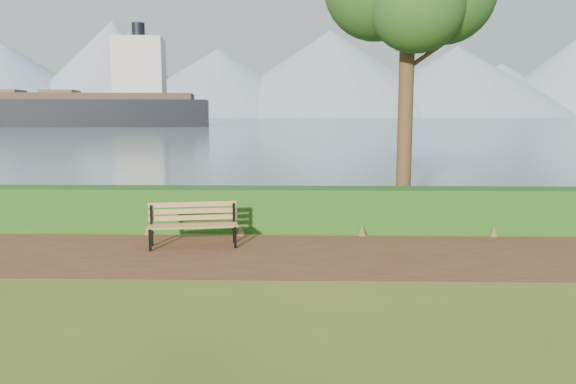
{
  "coord_description": "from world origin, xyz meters",
  "views": [
    {
      "loc": [
        0.27,
        -10.19,
        2.7
      ],
      "look_at": [
        -0.03,
        1.2,
        1.1
      ],
      "focal_mm": 35.0,
      "sensor_mm": 36.0,
      "label": 1
    }
  ],
  "objects": [
    {
      "name": "ground",
      "position": [
        0.0,
        0.0,
        0.0
      ],
      "size": [
        140.0,
        140.0,
        0.0
      ],
      "primitive_type": "plane",
      "color": "#475D1A",
      "rests_on": "ground"
    },
    {
      "name": "water",
      "position": [
        0.0,
        260.0,
        0.01
      ],
      "size": [
        700.0,
        510.0,
        0.0
      ],
      "primitive_type": "cube",
      "color": "#45616F",
      "rests_on": "ground"
    },
    {
      "name": "bench",
      "position": [
        -1.96,
        0.98,
        0.52
      ],
      "size": [
        1.85,
        0.84,
        0.9
      ],
      "rotation": [
        0.0,
        0.0,
        0.18
      ],
      "color": "black",
      "rests_on": "ground"
    },
    {
      "name": "mountains",
      "position": [
        -9.17,
        406.05,
        27.7
      ],
      "size": [
        585.0,
        190.0,
        70.0
      ],
      "color": "#8495B1",
      "rests_on": "ground"
    },
    {
      "name": "hedge",
      "position": [
        0.0,
        2.6,
        0.5
      ],
      "size": [
        32.0,
        0.85,
        1.0
      ],
      "primitive_type": "cube",
      "color": "#1C4714",
      "rests_on": "ground"
    },
    {
      "name": "cargo_ship",
      "position": [
        -54.56,
        103.44,
        3.43
      ],
      "size": [
        76.76,
        21.6,
        23.03
      ],
      "rotation": [
        0.0,
        0.0,
        0.13
      ],
      "color": "black",
      "rests_on": "ground"
    },
    {
      "name": "path",
      "position": [
        0.0,
        0.3,
        0.01
      ],
      "size": [
        40.0,
        3.4,
        0.01
      ],
      "primitive_type": "cube",
      "color": "#50281B",
      "rests_on": "ground"
    }
  ]
}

